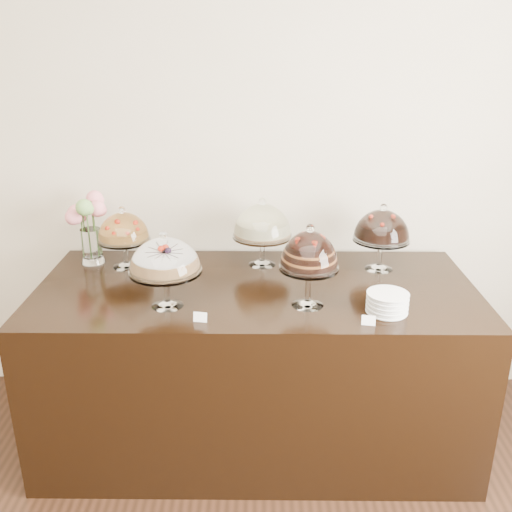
{
  "coord_description": "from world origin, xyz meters",
  "views": [
    {
      "loc": [
        0.31,
        -0.17,
        2.07
      ],
      "look_at": [
        0.28,
        2.4,
        1.08
      ],
      "focal_mm": 40.0,
      "sensor_mm": 36.0,
      "label": 1
    }
  ],
  "objects_px": {
    "cake_stand_sugar_sponge": "(165,259)",
    "display_counter": "(256,363)",
    "plate_stack": "(387,303)",
    "cake_stand_fruit_tart": "(123,230)",
    "cake_stand_choco_layer": "(309,254)",
    "cake_stand_cheesecake": "(262,224)",
    "cake_stand_dark_choco": "(382,228)",
    "flower_vase": "(87,223)"
  },
  "relations": [
    {
      "from": "cake_stand_sugar_sponge",
      "to": "flower_vase",
      "type": "xyz_separation_m",
      "value": [
        -0.51,
        0.55,
        -0.01
      ]
    },
    {
      "from": "flower_vase",
      "to": "plate_stack",
      "type": "xyz_separation_m",
      "value": [
        1.52,
        -0.61,
        -0.18
      ]
    },
    {
      "from": "cake_stand_cheesecake",
      "to": "cake_stand_sugar_sponge",
      "type": "bearing_deg",
      "value": -130.17
    },
    {
      "from": "cake_stand_cheesecake",
      "to": "plate_stack",
      "type": "bearing_deg",
      "value": -45.88
    },
    {
      "from": "plate_stack",
      "to": "cake_stand_choco_layer",
      "type": "bearing_deg",
      "value": 168.28
    },
    {
      "from": "cake_stand_choco_layer",
      "to": "display_counter",
      "type": "bearing_deg",
      "value": 138.09
    },
    {
      "from": "cake_stand_choco_layer",
      "to": "cake_stand_dark_choco",
      "type": "bearing_deg",
      "value": 47.26
    },
    {
      "from": "display_counter",
      "to": "cake_stand_choco_layer",
      "type": "height_order",
      "value": "cake_stand_choco_layer"
    },
    {
      "from": "display_counter",
      "to": "flower_vase",
      "type": "distance_m",
      "value": 1.19
    },
    {
      "from": "cake_stand_sugar_sponge",
      "to": "cake_stand_dark_choco",
      "type": "distance_m",
      "value": 1.17
    },
    {
      "from": "cake_stand_sugar_sponge",
      "to": "plate_stack",
      "type": "xyz_separation_m",
      "value": [
        1.01,
        -0.06,
        -0.19
      ]
    },
    {
      "from": "display_counter",
      "to": "cake_stand_dark_choco",
      "type": "xyz_separation_m",
      "value": [
        0.66,
        0.23,
        0.68
      ]
    },
    {
      "from": "cake_stand_sugar_sponge",
      "to": "cake_stand_fruit_tart",
      "type": "relative_size",
      "value": 1.07
    },
    {
      "from": "cake_stand_sugar_sponge",
      "to": "cake_stand_choco_layer",
      "type": "bearing_deg",
      "value": 1.1
    },
    {
      "from": "cake_stand_choco_layer",
      "to": "plate_stack",
      "type": "bearing_deg",
      "value": -11.72
    },
    {
      "from": "cake_stand_choco_layer",
      "to": "cake_stand_dark_choco",
      "type": "distance_m",
      "value": 0.62
    },
    {
      "from": "cake_stand_fruit_tart",
      "to": "flower_vase",
      "type": "xyz_separation_m",
      "value": [
        -0.21,
        0.07,
        0.02
      ]
    },
    {
      "from": "cake_stand_cheesecake",
      "to": "flower_vase",
      "type": "bearing_deg",
      "value": 178.14
    },
    {
      "from": "cake_stand_fruit_tart",
      "to": "cake_stand_choco_layer",
      "type": "bearing_deg",
      "value": -26.25
    },
    {
      "from": "cake_stand_sugar_sponge",
      "to": "cake_stand_dark_choco",
      "type": "height_order",
      "value": "same"
    },
    {
      "from": "display_counter",
      "to": "cake_stand_sugar_sponge",
      "type": "height_order",
      "value": "cake_stand_sugar_sponge"
    },
    {
      "from": "display_counter",
      "to": "cake_stand_sugar_sponge",
      "type": "bearing_deg",
      "value": -150.73
    },
    {
      "from": "display_counter",
      "to": "cake_stand_dark_choco",
      "type": "relative_size",
      "value": 6.05
    },
    {
      "from": "cake_stand_sugar_sponge",
      "to": "display_counter",
      "type": "bearing_deg",
      "value": 29.27
    },
    {
      "from": "cake_stand_sugar_sponge",
      "to": "cake_stand_choco_layer",
      "type": "distance_m",
      "value": 0.65
    },
    {
      "from": "cake_stand_dark_choco",
      "to": "cake_stand_fruit_tart",
      "type": "distance_m",
      "value": 1.37
    },
    {
      "from": "cake_stand_cheesecake",
      "to": "flower_vase",
      "type": "xyz_separation_m",
      "value": [
        -0.95,
        0.03,
        -0.01
      ]
    },
    {
      "from": "cake_stand_choco_layer",
      "to": "flower_vase",
      "type": "relative_size",
      "value": 1.02
    },
    {
      "from": "display_counter",
      "to": "cake_stand_cheesecake",
      "type": "xyz_separation_m",
      "value": [
        0.03,
        0.29,
        0.68
      ]
    },
    {
      "from": "plate_stack",
      "to": "cake_stand_fruit_tart",
      "type": "bearing_deg",
      "value": 157.42
    },
    {
      "from": "cake_stand_fruit_tart",
      "to": "flower_vase",
      "type": "distance_m",
      "value": 0.22
    },
    {
      "from": "display_counter",
      "to": "cake_stand_choco_layer",
      "type": "distance_m",
      "value": 0.78
    },
    {
      "from": "flower_vase",
      "to": "display_counter",
      "type": "bearing_deg",
      "value": -19.33
    },
    {
      "from": "display_counter",
      "to": "cake_stand_sugar_sponge",
      "type": "distance_m",
      "value": 0.83
    },
    {
      "from": "cake_stand_choco_layer",
      "to": "cake_stand_cheesecake",
      "type": "xyz_separation_m",
      "value": [
        -0.21,
        0.51,
        -0.02
      ]
    },
    {
      "from": "cake_stand_cheesecake",
      "to": "plate_stack",
      "type": "xyz_separation_m",
      "value": [
        0.57,
        -0.58,
        -0.19
      ]
    },
    {
      "from": "cake_stand_sugar_sponge",
      "to": "plate_stack",
      "type": "bearing_deg",
      "value": -3.46
    },
    {
      "from": "flower_vase",
      "to": "cake_stand_fruit_tart",
      "type": "bearing_deg",
      "value": -18.55
    },
    {
      "from": "cake_stand_fruit_tart",
      "to": "plate_stack",
      "type": "distance_m",
      "value": 1.43
    },
    {
      "from": "cake_stand_fruit_tart",
      "to": "plate_stack",
      "type": "bearing_deg",
      "value": -22.58
    },
    {
      "from": "cake_stand_dark_choco",
      "to": "plate_stack",
      "type": "xyz_separation_m",
      "value": [
        -0.06,
        -0.53,
        -0.18
      ]
    },
    {
      "from": "cake_stand_choco_layer",
      "to": "cake_stand_fruit_tart",
      "type": "xyz_separation_m",
      "value": [
        -0.95,
        0.47,
        -0.05
      ]
    }
  ]
}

